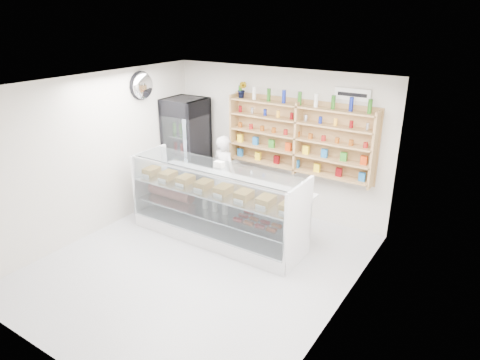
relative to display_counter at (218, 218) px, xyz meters
The scene contains 8 objects.
room 1.36m from the display_counter, 73.37° to the right, with size 5.00×5.00×5.00m.
display_counter is the anchor object (origin of this frame).
shop_worker 1.26m from the display_counter, 118.93° to the left, with size 0.56×0.37×1.53m, color silver.
drinks_cooler 2.07m from the display_counter, 144.73° to the left, with size 0.79×0.76×2.12m.
wall_shelving 2.07m from the display_counter, 62.97° to the left, with size 2.84×0.28×1.33m.
potted_plant 2.52m from the display_counter, 106.95° to the left, with size 0.18×0.14×0.32m, color #1E6626.
security_mirror 2.85m from the display_counter, 169.87° to the left, with size 0.15×0.50×0.50m, color silver.
wall_sign 3.11m from the display_counter, 44.22° to the left, with size 0.62×0.03×0.20m, color white.
Camera 1 is at (3.73, -4.54, 3.74)m, focal length 32.00 mm.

